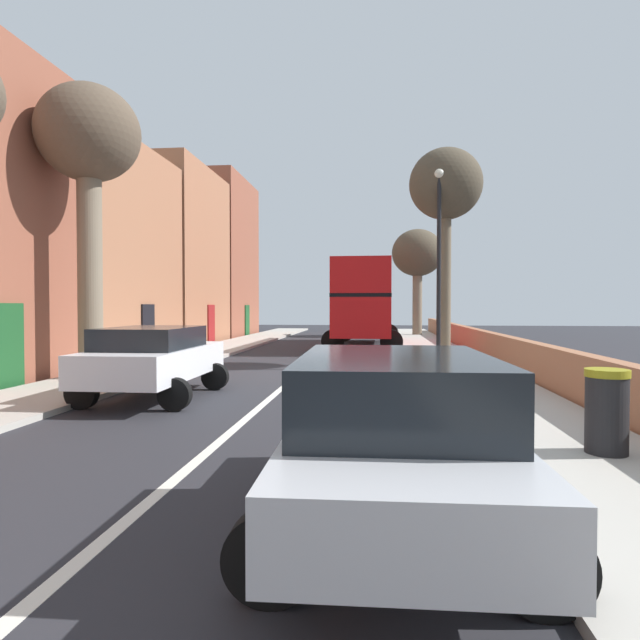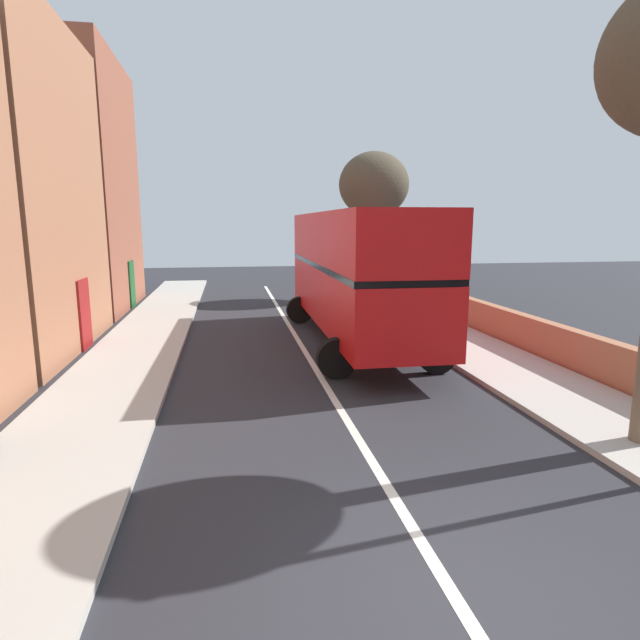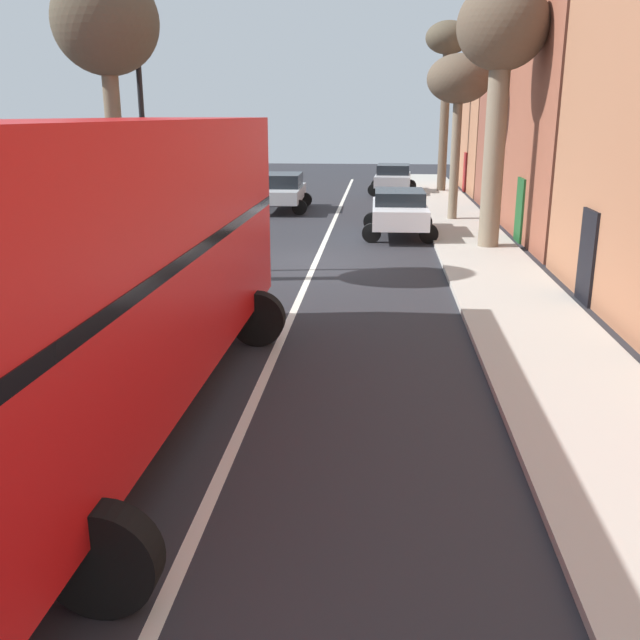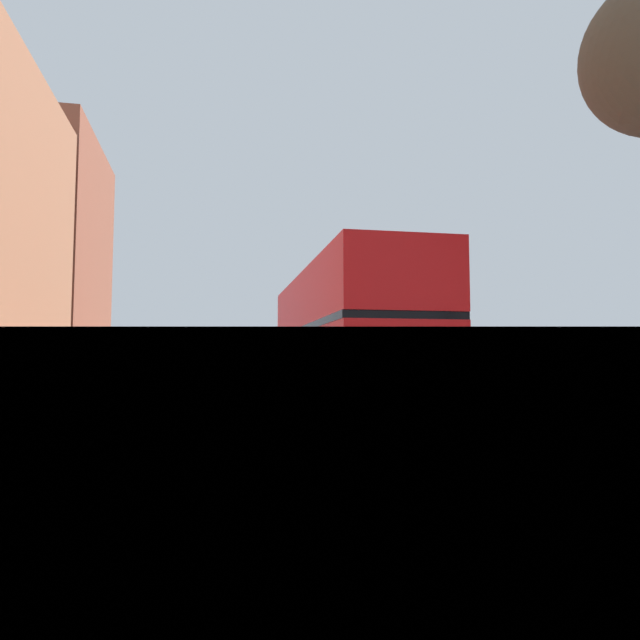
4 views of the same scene
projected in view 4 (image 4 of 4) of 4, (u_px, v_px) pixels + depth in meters
name	position (u px, v px, depth m)	size (l,w,h in m)	color
ground_plane	(479.00, 569.00, 4.31)	(84.00, 84.00, 0.00)	#28282D
road_centre_line	(479.00, 568.00, 4.31)	(0.16, 54.00, 0.01)	silver
double_decker_bus	(343.00, 335.00, 15.86)	(3.64, 10.77, 4.06)	red
street_tree_right_3	(363.00, 279.00, 26.23)	(3.43, 3.43, 7.08)	#7A6B56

